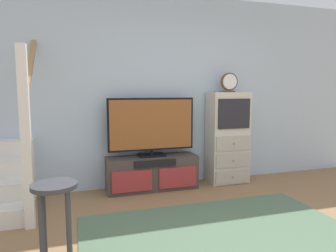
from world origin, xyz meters
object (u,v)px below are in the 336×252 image
media_console (152,173)px  television (151,125)px  desk_clock (229,82)px  bar_stool_near (55,205)px  side_cabinet (228,138)px

media_console → television: television is taller
desk_clock → bar_stool_near: (-2.31, -1.59, -0.98)m
media_console → bar_stool_near: 1.99m
television → side_cabinet: 1.18m
media_console → television: size_ratio=1.05×
television → desk_clock: bearing=-1.4°
desk_clock → media_console: bearing=179.8°
side_cabinet → desk_clock: desk_clock is taller
media_console → bar_stool_near: bearing=-125.8°
media_console → side_cabinet: side_cabinet is taller
media_console → desk_clock: size_ratio=4.48×
bar_stool_near → media_console: bearing=54.2°
side_cabinet → bar_stool_near: side_cabinet is taller
media_console → side_cabinet: 1.24m
television → side_cabinet: size_ratio=0.89×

